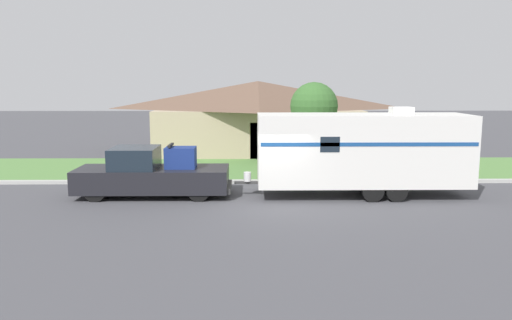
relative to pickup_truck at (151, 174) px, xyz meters
name	(u,v)px	position (x,y,z in m)	size (l,w,h in m)	color
ground_plane	(273,204)	(4.64, -1.32, -0.85)	(120.00, 120.00, 0.00)	#47474C
curb_strip	(269,182)	(4.64, 2.43, -0.78)	(80.00, 0.30, 0.14)	#ADADA8
lawn_strip	(266,168)	(4.64, 6.08, -0.83)	(80.00, 7.00, 0.03)	#568442
house_across_street	(258,115)	(4.33, 12.53, 1.45)	(13.29, 7.20, 4.43)	tan
pickup_truck	(151,174)	(0.00, 0.00, 0.00)	(5.90, 2.09, 2.02)	black
travel_trailer	(362,150)	(8.11, 0.00, 0.95)	(8.92, 2.41, 3.43)	black
mailbox	(433,157)	(12.00, 2.99, 0.19)	(0.48, 0.20, 1.35)	brown
tree_in_yard	(314,106)	(6.92, 5.35, 2.35)	(2.31, 2.31, 4.37)	brown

